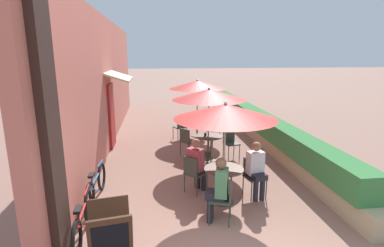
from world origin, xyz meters
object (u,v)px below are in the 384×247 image
seated_patron_near_back (197,163)px  cafe_chair_mid_back (207,152)px  patio_table_mid (208,142)px  coffee_cup_mid (205,134)px  cafe_chair_near_right (253,173)px  patio_umbrella_near (225,112)px  cafe_chair_mid_right (187,140)px  cafe_chair_near_left (225,196)px  menu_board (111,240)px  cafe_chair_near_back (194,171)px  patio_table_near (224,177)px  seated_patron_near_left (219,187)px  cafe_chair_mid_left (230,141)px  coffee_cup_near (218,164)px  bicycle_leaning (83,221)px  cafe_chair_far_left (212,120)px  cafe_chair_far_right (181,126)px  seated_patron_near_right (256,168)px  patio_umbrella_far (197,85)px  bicycle_second (96,186)px  patio_umbrella_mid (209,95)px  patio_table_far (197,122)px

seated_patron_near_back → cafe_chair_mid_back: seated_patron_near_back is taller
patio_table_mid → coffee_cup_mid: (-0.08, 0.03, 0.24)m
cafe_chair_near_right → seated_patron_near_back: seated_patron_near_back is taller
patio_umbrella_near → cafe_chair_mid_right: bearing=98.2°
cafe_chair_near_left → menu_board: 2.17m
cafe_chair_near_back → seated_patron_near_back: (0.08, 0.08, 0.17)m
patio_table_near → coffee_cup_mid: size_ratio=9.10×
seated_patron_near_left → patio_table_mid: (0.39, 3.20, -0.12)m
cafe_chair_mid_left → menu_board: menu_board is taller
coffee_cup_near → bicycle_leaning: size_ratio=0.05×
cafe_chair_far_left → cafe_chair_far_right: bearing=5.8°
patio_umbrella_near → bicycle_leaning: 3.22m
menu_board → seated_patron_near_left: bearing=21.5°
cafe_chair_near_right → seated_patron_near_right: size_ratio=0.70×
cafe_chair_mid_left → patio_umbrella_far: bearing=-87.5°
cafe_chair_near_back → cafe_chair_far_right: size_ratio=1.00×
coffee_cup_near → patio_umbrella_far: patio_umbrella_far is taller
patio_umbrella_near → cafe_chair_near_left: (-0.15, -0.74, -1.43)m
patio_umbrella_near → cafe_chair_mid_right: 3.36m
menu_board → cafe_chair_near_right: bearing=26.4°
cafe_chair_near_left → bicycle_second: size_ratio=0.51×
seated_patron_near_right → coffee_cup_mid: seated_patron_near_right is taller
cafe_chair_near_left → patio_table_mid: 3.25m
patio_umbrella_mid → cafe_chair_mid_back: patio_umbrella_mid is taller
patio_table_far → menu_board: size_ratio=0.82×
seated_patron_near_back → cafe_chair_mid_back: size_ratio=1.44×
cafe_chair_near_right → seated_patron_near_right: 0.20m
cafe_chair_near_right → cafe_chair_mid_left: 2.50m
bicycle_second → patio_table_mid: bearing=39.4°
seated_patron_near_right → patio_table_mid: seated_patron_near_right is taller
cafe_chair_mid_right → cafe_chair_mid_left: bearing=35.8°
coffee_cup_mid → bicycle_leaning: (-2.67, -3.48, -0.47)m
seated_patron_near_back → bicycle_second: (-2.18, -0.17, -0.35)m
patio_umbrella_near → cafe_chair_mid_right: size_ratio=2.47×
patio_umbrella_far → seated_patron_near_back: bearing=-98.2°
bicycle_leaning → seated_patron_near_left: bearing=3.2°
cafe_chair_near_right → patio_umbrella_mid: patio_umbrella_mid is taller
seated_patron_near_left → cafe_chair_mid_back: 2.48m
menu_board → seated_patron_near_back: bearing=46.6°
seated_patron_near_right → coffee_cup_mid: size_ratio=13.89×
cafe_chair_mid_right → bicycle_leaning: (-2.19, -3.95, -0.18)m
patio_umbrella_mid → cafe_chair_far_left: (0.71, 3.07, -1.43)m
seated_patron_near_back → cafe_chair_mid_right: (0.04, 2.43, -0.17)m
cafe_chair_far_right → bicycle_second: bearing=-140.7°
cafe_chair_near_right → cafe_chair_mid_left: bearing=-105.3°
cafe_chair_mid_right → cafe_chair_mid_back: 1.31m
bicycle_second → bicycle_leaning: bearing=-86.2°
bicycle_second → patio_umbrella_mid: bearing=39.4°
cafe_chair_near_back → cafe_chair_near_left: bearing=-24.2°
cafe_chair_mid_left → menu_board: size_ratio=0.87×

